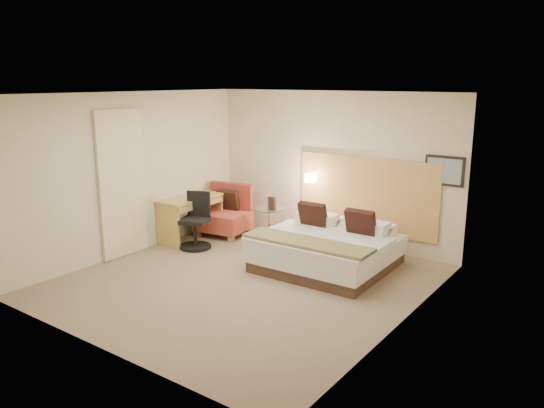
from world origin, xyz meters
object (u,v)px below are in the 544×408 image
Objects in this scene: desk at (191,206)px; desk_chair at (196,225)px; bed at (328,248)px; lounge_chair at (225,215)px; side_table at (269,223)px.

desk_chair reaches higher than desk.
desk_chair is (-2.38, -0.47, 0.09)m from bed.
desk_chair is (0.14, -0.94, 0.02)m from lounge_chair.
lounge_chair is at bearing -173.82° from side_table.
bed reaches higher than side_table.
side_table is at bearing 51.46° from desk_chair.
bed reaches higher than lounge_chair.
lounge_chair is at bearing 169.52° from bed.
desk is 0.58m from desk_chair.
desk is (-2.80, -0.14, 0.32)m from bed.
bed is 3.14× the size of side_table.
desk_chair is at bearing -128.54° from side_table.
bed is at bearing 11.22° from desk_chair.
desk is at bearing -150.42° from side_table.
lounge_chair is 0.78× the size of desk.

